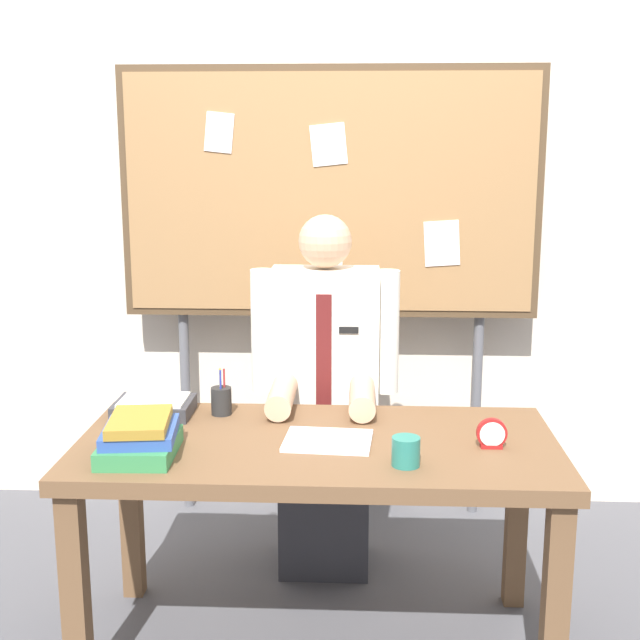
% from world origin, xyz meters
% --- Properties ---
extents(back_wall, '(6.40, 0.08, 2.70)m').
position_xyz_m(back_wall, '(0.00, 1.25, 1.35)').
color(back_wall, beige).
rests_on(back_wall, ground_plane).
extents(desk, '(1.50, 0.73, 0.72)m').
position_xyz_m(desk, '(0.00, 0.00, 0.63)').
color(desk, brown).
rests_on(desk, ground_plane).
extents(person, '(0.55, 0.56, 1.38)m').
position_xyz_m(person, '(0.00, 0.55, 0.64)').
color(person, '#2D2D33').
rests_on(person, ground_plane).
extents(bulletin_board, '(1.76, 0.09, 1.95)m').
position_xyz_m(bulletin_board, '(0.00, 1.04, 1.41)').
color(bulletin_board, '#4C3823').
rests_on(bulletin_board, ground_plane).
extents(book_stack, '(0.24, 0.28, 0.12)m').
position_xyz_m(book_stack, '(-0.52, -0.16, 0.78)').
color(book_stack, '#337F47').
rests_on(book_stack, desk).
extents(open_notebook, '(0.28, 0.23, 0.01)m').
position_xyz_m(open_notebook, '(0.03, -0.02, 0.73)').
color(open_notebook, silver).
rests_on(open_notebook, desk).
extents(desk_clock, '(0.09, 0.04, 0.09)m').
position_xyz_m(desk_clock, '(0.53, -0.04, 0.76)').
color(desk_clock, maroon).
rests_on(desk_clock, desk).
extents(coffee_mug, '(0.08, 0.08, 0.09)m').
position_xyz_m(coffee_mug, '(0.27, -0.20, 0.76)').
color(coffee_mug, '#267266').
rests_on(coffee_mug, desk).
extents(pen_holder, '(0.07, 0.07, 0.16)m').
position_xyz_m(pen_holder, '(-0.34, 0.24, 0.77)').
color(pen_holder, '#262626').
rests_on(pen_holder, desk).
extents(paper_tray, '(0.26, 0.20, 0.06)m').
position_xyz_m(paper_tray, '(-0.57, 0.22, 0.75)').
color(paper_tray, '#333338').
rests_on(paper_tray, desk).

